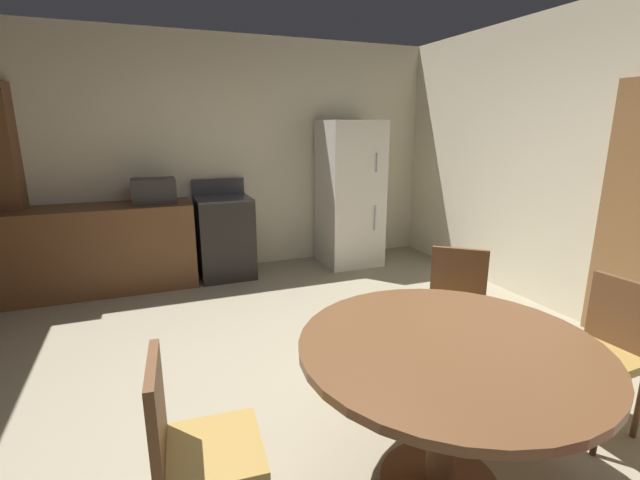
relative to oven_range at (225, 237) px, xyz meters
name	(u,v)px	position (x,y,z in m)	size (l,w,h in m)	color
ground_plane	(321,409)	(0.10, -2.76, -0.47)	(14.00, 14.00, 0.00)	gray
wall_back	(223,156)	(0.10, 0.40, 0.88)	(5.52, 0.12, 2.70)	beige
wall_right	(608,169)	(2.76, -2.43, 0.88)	(0.12, 5.65, 2.70)	beige
kitchen_counter	(93,250)	(-1.36, 0.00, -0.02)	(2.01, 0.60, 0.90)	brown
oven_range	(225,237)	(0.00, 0.00, 0.00)	(0.60, 0.60, 1.10)	black
refrigerator	(350,194)	(1.55, -0.05, 0.41)	(0.68, 0.68, 1.76)	silver
microwave	(154,191)	(-0.71, 0.00, 0.56)	(0.44, 0.32, 0.26)	#2D2B28
dining_table	(448,373)	(0.41, -3.52, 0.14)	(1.34, 1.34, 0.76)	brown
chair_east	(605,346)	(1.52, -3.46, 0.03)	(0.42, 0.42, 0.87)	brown
chair_west	(192,445)	(-0.71, -3.43, 0.03)	(0.43, 0.43, 0.87)	brown
chair_northeast	(456,304)	(1.13, -2.67, 0.03)	(0.56, 0.56, 0.87)	brown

